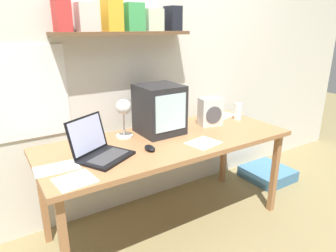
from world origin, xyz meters
name	(u,v)px	position (x,y,z in m)	size (l,w,h in m)	color
ground_plane	(168,224)	(0.00, 0.00, 0.00)	(12.00, 12.00, 0.00)	olive
back_wall	(135,54)	(-0.01, 0.48, 1.31)	(5.60, 0.24, 2.60)	silver
corner_desk	(168,146)	(0.00, 0.00, 0.68)	(1.84, 0.74, 0.73)	#A46E45
crt_monitor	(159,109)	(0.02, 0.16, 0.92)	(0.32, 0.33, 0.37)	#232326
laptop	(98,147)	(-0.54, -0.03, 0.80)	(0.41, 0.40, 0.25)	black
desk_lamp	(124,112)	(-0.27, 0.16, 0.94)	(0.14, 0.18, 0.30)	white
juice_glass	(238,112)	(0.78, 0.08, 0.80)	(0.07, 0.07, 0.15)	white
space_heater	(210,112)	(0.47, 0.09, 0.85)	(0.21, 0.15, 0.23)	silver
computer_mouse	(150,148)	(-0.22, -0.11, 0.75)	(0.07, 0.11, 0.03)	black
loose_paper_near_monitor	(57,168)	(-0.80, -0.06, 0.74)	(0.25, 0.16, 0.00)	white
open_notebook	(75,180)	(-0.75, -0.26, 0.74)	(0.22, 0.21, 0.00)	white
loose_paper_near_laptop	(203,143)	(0.17, -0.21, 0.74)	(0.25, 0.22, 0.00)	white
printed_handout	(223,116)	(0.74, 0.23, 0.74)	(0.28, 0.21, 0.00)	white
floor_cushion	(267,173)	(1.29, 0.09, 0.06)	(0.44, 0.44, 0.11)	teal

